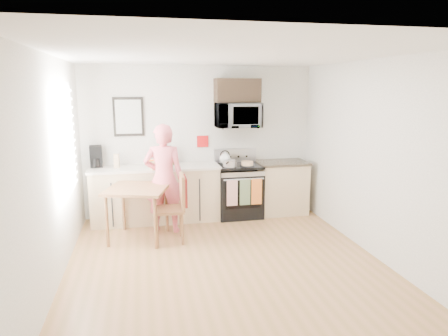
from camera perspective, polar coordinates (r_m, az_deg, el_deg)
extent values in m
plane|color=olive|center=(5.21, 0.51, -13.89)|extent=(4.60, 4.60, 0.00)
cube|color=beige|center=(7.04, -3.49, 3.82)|extent=(4.00, 0.04, 2.60)
cube|color=beige|center=(2.68, 11.25, -9.09)|extent=(4.00, 0.04, 2.60)
cube|color=beige|center=(4.80, -23.49, -0.70)|extent=(0.04, 4.60, 2.60)
cube|color=beige|center=(5.58, 21.04, 1.07)|extent=(0.04, 4.60, 2.60)
cube|color=white|center=(4.73, 0.56, 15.93)|extent=(4.00, 4.60, 0.04)
cube|color=white|center=(5.53, -21.88, 3.55)|extent=(0.02, 1.40, 1.50)
cube|color=silver|center=(5.53, -21.78, 3.56)|extent=(0.01, 1.30, 1.40)
cube|color=tan|center=(6.84, -9.69, -3.81)|extent=(2.10, 0.60, 0.90)
cube|color=silver|center=(6.73, -9.82, 0.05)|extent=(2.14, 0.64, 0.04)
cube|color=tan|center=(7.26, 8.20, -2.87)|extent=(0.84, 0.60, 0.90)
cube|color=black|center=(7.16, 8.30, 0.77)|extent=(0.88, 0.64, 0.04)
cube|color=black|center=(7.03, 2.09, -3.78)|extent=(0.76, 0.65, 0.77)
cube|color=black|center=(6.71, 2.75, -3.95)|extent=(0.61, 0.02, 0.45)
cube|color=#B8B8BD|center=(6.64, 2.77, -1.20)|extent=(0.74, 0.02, 0.14)
cylinder|color=#B8B8BD|center=(6.60, 2.87, -1.62)|extent=(0.68, 0.02, 0.02)
cube|color=black|center=(6.91, 2.13, 0.33)|extent=(0.76, 0.65, 0.04)
cube|color=#B8B8BD|center=(7.15, 1.60, 1.85)|extent=(0.76, 0.08, 0.24)
cube|color=silver|center=(6.60, 1.18, -3.57)|extent=(0.18, 0.02, 0.44)
cube|color=#576C48|center=(6.65, 3.03, -3.47)|extent=(0.18, 0.02, 0.44)
cube|color=#E05C21|center=(6.71, 4.68, -3.37)|extent=(0.18, 0.02, 0.44)
imported|color=#B8B8BD|center=(6.90, 1.97, 7.52)|extent=(0.76, 0.51, 0.42)
cube|color=black|center=(6.92, 1.90, 11.02)|extent=(0.76, 0.35, 0.40)
cube|color=black|center=(6.90, -13.49, 7.14)|extent=(0.50, 0.03, 0.65)
cube|color=#B7BEB3|center=(6.88, -13.49, 7.13)|extent=(0.42, 0.01, 0.56)
cube|color=#AD0E10|center=(7.03, -3.06, 3.82)|extent=(0.20, 0.02, 0.20)
imported|color=#DD3C49|center=(6.22, -8.57, -1.51)|extent=(0.69, 0.52, 1.70)
cube|color=brown|center=(5.99, -12.29, -2.93)|extent=(0.84, 0.84, 0.04)
cylinder|color=brown|center=(5.90, -16.38, -7.37)|extent=(0.05, 0.05, 0.75)
cylinder|color=brown|center=(5.69, -9.77, -7.77)|extent=(0.05, 0.05, 0.75)
cylinder|color=brown|center=(6.52, -14.17, -5.45)|extent=(0.05, 0.05, 0.75)
cylinder|color=brown|center=(6.33, -8.18, -5.73)|extent=(0.05, 0.05, 0.75)
cube|color=brown|center=(5.89, -7.89, -5.92)|extent=(0.43, 0.43, 0.04)
cube|color=brown|center=(5.83, -5.99, -3.36)|extent=(0.05, 0.42, 0.51)
cube|color=#631111|center=(5.83, -5.74, -3.24)|extent=(0.07, 0.38, 0.42)
cylinder|color=brown|center=(5.79, -9.52, -8.91)|extent=(0.03, 0.03, 0.46)
cylinder|color=brown|center=(5.81, -5.94, -8.75)|extent=(0.03, 0.03, 0.46)
cylinder|color=brown|center=(6.13, -9.61, -7.75)|extent=(0.03, 0.03, 0.46)
cylinder|color=brown|center=(6.15, -6.24, -7.61)|extent=(0.03, 0.03, 0.46)
cube|color=brown|center=(6.85, -7.58, 1.42)|extent=(0.17, 0.17, 0.22)
cylinder|color=#AD0E10|center=(6.94, -8.09, 1.20)|extent=(0.11, 0.11, 0.14)
imported|color=white|center=(6.79, -10.13, 0.55)|extent=(0.25, 0.25, 0.06)
cube|color=tan|center=(6.75, -15.10, 0.99)|extent=(0.09, 0.09, 0.23)
cube|color=black|center=(6.92, -17.82, 1.61)|extent=(0.22, 0.26, 0.35)
cylinder|color=black|center=(6.82, -17.87, 0.73)|extent=(0.13, 0.13, 0.13)
cube|color=tan|center=(6.51, -8.94, 0.42)|extent=(0.36, 0.22, 0.12)
cylinder|color=black|center=(6.76, 3.33, 0.33)|extent=(0.25, 0.25, 0.01)
cylinder|color=tan|center=(6.75, 3.34, 0.69)|extent=(0.20, 0.20, 0.07)
sphere|color=white|center=(6.90, 0.13, 1.35)|extent=(0.19, 0.19, 0.19)
cone|color=white|center=(6.89, 0.13, 2.19)|extent=(0.06, 0.06, 0.06)
torus|color=black|center=(6.89, 0.13, 1.85)|extent=(0.17, 0.02, 0.17)
cylinder|color=#B8B8BD|center=(6.68, 0.83, 0.65)|extent=(0.22, 0.22, 0.11)
cylinder|color=black|center=(6.51, 0.53, 0.77)|extent=(0.10, 0.19, 0.02)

